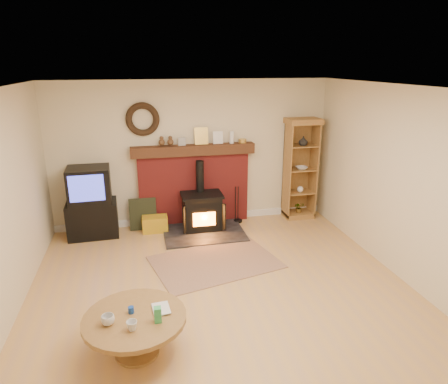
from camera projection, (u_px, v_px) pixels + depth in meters
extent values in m
plane|color=tan|center=(226.00, 300.00, 5.05)|extent=(5.50, 5.50, 0.00)
cube|color=beige|center=(193.00, 154.00, 7.20)|extent=(5.00, 0.02, 2.60)
cube|color=beige|center=(341.00, 377.00, 2.09)|extent=(5.00, 0.02, 2.60)
cube|color=beige|center=(414.00, 190.00, 5.16)|extent=(0.02, 5.50, 2.60)
cube|color=white|center=(226.00, 89.00, 4.24)|extent=(5.00, 5.50, 0.02)
cube|color=white|center=(194.00, 218.00, 7.57)|extent=(5.00, 0.04, 0.12)
torus|color=black|center=(143.00, 119.00, 6.77)|extent=(0.57, 0.11, 0.57)
cube|color=maroon|center=(194.00, 189.00, 7.33)|extent=(2.00, 0.15, 1.30)
cube|color=#3B2013|center=(193.00, 150.00, 7.07)|extent=(2.20, 0.22, 0.18)
cube|color=#999999|center=(182.00, 141.00, 6.99)|extent=(0.13, 0.05, 0.14)
cube|color=gold|center=(201.00, 136.00, 7.06)|extent=(0.24, 0.06, 0.30)
cube|color=white|center=(218.00, 138.00, 7.13)|extent=(0.18, 0.05, 0.22)
cylinder|color=white|center=(232.00, 137.00, 7.16)|extent=(0.08, 0.08, 0.22)
cylinder|color=gold|center=(242.00, 141.00, 7.23)|extent=(0.14, 0.14, 0.07)
cube|color=black|center=(204.00, 233.00, 7.01)|extent=(1.40, 1.00, 0.03)
cube|color=black|center=(202.00, 212.00, 7.10)|extent=(0.65, 0.47, 0.60)
cube|color=black|center=(202.00, 195.00, 7.00)|extent=(0.72, 0.51, 0.04)
cylinder|color=black|center=(200.00, 176.00, 7.05)|extent=(0.14, 0.14, 0.56)
cube|color=orange|center=(204.00, 219.00, 6.89)|extent=(0.39, 0.02, 0.24)
cube|color=black|center=(187.00, 218.00, 6.88)|extent=(0.16, 0.21, 0.48)
cube|color=black|center=(220.00, 216.00, 7.00)|extent=(0.16, 0.21, 0.48)
cube|color=brown|center=(215.00, 262.00, 6.01)|extent=(2.04, 1.63, 0.01)
cube|color=black|center=(93.00, 219.00, 6.88)|extent=(0.85, 0.60, 0.61)
cube|color=black|center=(89.00, 185.00, 6.69)|extent=(0.70, 0.60, 0.61)
cube|color=#353DC2|center=(87.00, 188.00, 6.41)|extent=(0.55, 0.04, 0.44)
cube|color=brown|center=(298.00, 214.00, 7.79)|extent=(0.55, 0.40, 0.10)
cube|color=brown|center=(296.00, 168.00, 7.70)|extent=(0.55, 0.02, 1.75)
cube|color=brown|center=(287.00, 171.00, 7.47)|extent=(0.02, 0.40, 1.75)
cube|color=brown|center=(313.00, 170.00, 7.58)|extent=(0.02, 0.40, 1.75)
cube|color=brown|center=(303.00, 121.00, 7.24)|extent=(0.61, 0.44, 0.10)
cube|color=brown|center=(299.00, 192.00, 7.65)|extent=(0.51, 0.36, 0.02)
cube|color=brown|center=(300.00, 169.00, 7.52)|extent=(0.51, 0.36, 0.02)
cube|color=brown|center=(302.00, 146.00, 7.38)|extent=(0.51, 0.36, 0.02)
imported|color=white|center=(303.00, 141.00, 7.30)|extent=(0.17, 0.17, 0.17)
imported|color=white|center=(302.00, 168.00, 7.46)|extent=(0.22, 0.22, 0.05)
sphere|color=white|center=(300.00, 189.00, 7.59)|extent=(0.12, 0.12, 0.12)
imported|color=#39A259|center=(299.00, 207.00, 7.70)|extent=(0.19, 0.16, 0.21)
cube|color=#C1CA06|center=(155.00, 224.00, 7.08)|extent=(0.45, 0.29, 0.28)
cube|color=black|center=(143.00, 214.00, 7.13)|extent=(0.48, 0.13, 0.57)
cylinder|color=black|center=(238.00, 221.00, 7.53)|extent=(0.16, 0.16, 0.04)
cylinder|color=black|center=(235.00, 205.00, 7.42)|extent=(0.02, 0.02, 0.70)
cylinder|color=black|center=(238.00, 204.00, 7.43)|extent=(0.02, 0.02, 0.70)
cylinder|color=brown|center=(137.00, 351.00, 4.14)|extent=(0.46, 0.46, 0.03)
cylinder|color=brown|center=(136.00, 336.00, 4.08)|extent=(0.17, 0.17, 0.37)
cylinder|color=brown|center=(135.00, 318.00, 4.01)|extent=(1.04, 1.04, 0.05)
imported|color=white|center=(108.00, 320.00, 3.87)|extent=(0.13, 0.13, 0.10)
imported|color=white|center=(132.00, 326.00, 3.79)|extent=(0.10, 0.10, 0.10)
imported|color=#4C331E|center=(153.00, 311.00, 4.08)|extent=(0.17, 0.23, 0.02)
cylinder|color=navy|center=(131.00, 310.00, 4.05)|extent=(0.06, 0.06, 0.07)
cube|color=#39A259|center=(158.00, 315.00, 3.90)|extent=(0.07, 0.07, 0.16)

